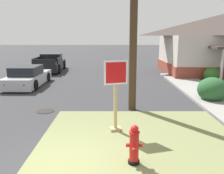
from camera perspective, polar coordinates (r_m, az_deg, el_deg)
name	(u,v)px	position (r m, az deg, el deg)	size (l,w,h in m)	color
ground_plane	(55,169)	(5.94, -13.66, -18.73)	(160.00, 160.00, 0.00)	#333335
grass_corner_patch	(139,136)	(7.35, 6.50, -11.80)	(5.82, 4.68, 0.08)	olive
sidewalk_strip	(217,101)	(12.11, 23.97, -3.03)	(2.20, 15.95, 0.12)	gray
fire_hydrant	(134,145)	(5.66, 5.23, -13.90)	(0.38, 0.34, 0.95)	black
stop_sign	(115,97)	(7.30, 0.72, -2.45)	(0.71, 0.36, 2.23)	tan
manhole_cover	(45,111)	(10.10, -15.95, -5.64)	(0.70, 0.70, 0.02)	black
parked_sedan_silver	(27,77)	(15.46, -19.83, 2.23)	(1.91, 4.34, 1.25)	#ADB2B7
pickup_truck_black	(50,64)	(21.61, -14.82, 5.39)	(2.37, 5.13, 1.48)	black
corner_house	(224,43)	(21.56, 25.42, 9.59)	(10.00, 8.14, 4.83)	brown
shrub_near_porch	(211,75)	(17.24, 22.90, 2.79)	(1.11, 1.11, 0.98)	#315F25
shrub_by_curb	(212,89)	(12.00, 22.96, -0.55)	(1.37, 1.37, 1.15)	#28572C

